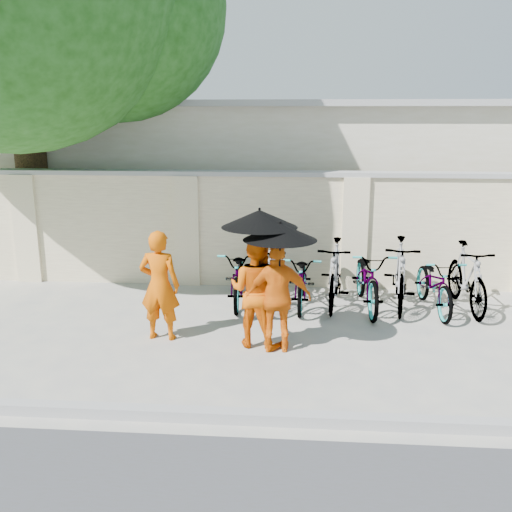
{
  "coord_description": "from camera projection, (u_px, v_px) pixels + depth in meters",
  "views": [
    {
      "loc": [
        1.03,
        -6.91,
        3.05
      ],
      "look_at": [
        0.42,
        0.91,
        1.1
      ],
      "focal_mm": 40.0,
      "sensor_mm": 36.0,
      "label": 1
    }
  ],
  "objects": [
    {
      "name": "ground",
      "position": [
        219.0,
        353.0,
        7.5
      ],
      "size": [
        80.0,
        80.0,
        0.0
      ],
      "primitive_type": "plane",
      "color": "#ADA693"
    },
    {
      "name": "kerb",
      "position": [
        195.0,
        415.0,
        5.84
      ],
      "size": [
        40.0,
        0.16,
        0.12
      ],
      "primitive_type": "cube",
      "color": "gray",
      "rests_on": "ground"
    },
    {
      "name": "compound_wall",
      "position": [
        298.0,
        232.0,
        10.28
      ],
      "size": [
        20.0,
        0.3,
        2.0
      ],
      "primitive_type": "cube",
      "color": "beige",
      "rests_on": "ground"
    },
    {
      "name": "building_behind",
      "position": [
        341.0,
        177.0,
        13.74
      ],
      "size": [
        14.0,
        6.0,
        3.2
      ],
      "primitive_type": "cube",
      "color": "beige",
      "rests_on": "ground"
    },
    {
      "name": "monk_left",
      "position": [
        160.0,
        285.0,
        7.82
      ],
      "size": [
        0.59,
        0.41,
        1.54
      ],
      "primitive_type": "imported",
      "rotation": [
        0.0,
        0.0,
        3.07
      ],
      "color": "#CC5102",
      "rests_on": "ground"
    },
    {
      "name": "monk_center",
      "position": [
        256.0,
        291.0,
        7.59
      ],
      "size": [
        0.89,
        0.78,
        1.54
      ],
      "primitive_type": "imported",
      "rotation": [
        0.0,
        0.0,
        2.84
      ],
      "color": "#D15105",
      "rests_on": "ground"
    },
    {
      "name": "parasol_center",
      "position": [
        259.0,
        219.0,
        7.27
      ],
      "size": [
        0.99,
        0.99,
        1.0
      ],
      "color": "black",
      "rests_on": "ground"
    },
    {
      "name": "monk_right",
      "position": [
        278.0,
        298.0,
        7.41
      ],
      "size": [
        0.88,
        0.41,
        1.47
      ],
      "primitive_type": "imported",
      "rotation": [
        0.0,
        0.0,
        3.21
      ],
      "color": "#DE610D",
      "rests_on": "ground"
    },
    {
      "name": "parasol_right",
      "position": [
        280.0,
        232.0,
        7.12
      ],
      "size": [
        0.94,
        0.94,
        0.9
      ],
      "color": "black",
      "rests_on": "ground"
    },
    {
      "name": "bike_0",
      "position": [
        239.0,
        276.0,
        9.39
      ],
      "size": [
        0.72,
        1.82,
        0.94
      ],
      "primitive_type": "imported",
      "rotation": [
        0.0,
        0.0,
        0.05
      ],
      "color": "slate",
      "rests_on": "ground"
    },
    {
      "name": "bike_1",
      "position": [
        271.0,
        274.0,
        9.28
      ],
      "size": [
        0.52,
        1.75,
        1.05
      ],
      "primitive_type": "imported",
      "rotation": [
        0.0,
        0.0,
        0.02
      ],
      "color": "slate",
      "rests_on": "ground"
    },
    {
      "name": "bike_2",
      "position": [
        303.0,
        279.0,
        9.26
      ],
      "size": [
        0.66,
        1.73,
        0.9
      ],
      "primitive_type": "imported",
      "rotation": [
        0.0,
        0.0,
        -0.04
      ],
      "color": "slate",
      "rests_on": "ground"
    },
    {
      "name": "bike_3",
      "position": [
        335.0,
        274.0,
        9.25
      ],
      "size": [
        0.73,
        1.84,
        1.08
      ],
      "primitive_type": "imported",
      "rotation": [
        0.0,
        0.0,
        -0.13
      ],
      "color": "slate",
      "rests_on": "ground"
    },
    {
      "name": "bike_4",
      "position": [
        368.0,
        279.0,
        9.11
      ],
      "size": [
        0.76,
        1.94,
        1.0
      ],
      "primitive_type": "imported",
      "rotation": [
        0.0,
        0.0,
        0.05
      ],
      "color": "slate",
      "rests_on": "ground"
    },
    {
      "name": "bike_5",
      "position": [
        400.0,
        274.0,
        9.17
      ],
      "size": [
        0.76,
        1.91,
        1.11
      ],
      "primitive_type": "imported",
      "rotation": [
        0.0,
        0.0,
        -0.13
      ],
      "color": "slate",
      "rests_on": "ground"
    },
    {
      "name": "bike_6",
      "position": [
        435.0,
        284.0,
        9.0
      ],
      "size": [
        0.75,
        1.77,
        0.9
      ],
      "primitive_type": "imported",
      "rotation": [
        0.0,
        0.0,
        0.09
      ],
      "color": "slate",
      "rests_on": "ground"
    },
    {
      "name": "bike_7",
      "position": [
        467.0,
        277.0,
        9.05
      ],
      "size": [
        0.61,
        1.81,
        1.07
      ],
      "primitive_type": "imported",
      "rotation": [
        0.0,
        0.0,
        0.06
      ],
      "color": "slate",
      "rests_on": "ground"
    }
  ]
}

